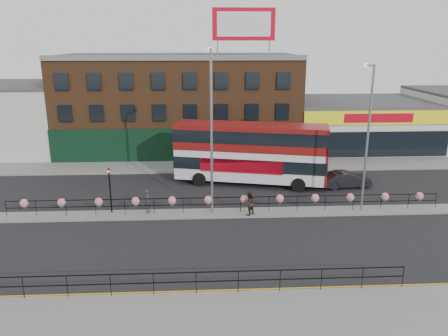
{
  "coord_description": "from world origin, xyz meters",
  "views": [
    {
      "loc": [
        -1.63,
        -28.4,
        11.68
      ],
      "look_at": [
        0.0,
        3.0,
        2.5
      ],
      "focal_mm": 35.0,
      "sensor_mm": 36.0,
      "label": 1
    }
  ],
  "objects_px": {
    "pedestrian_a": "(148,201)",
    "pedestrian_b": "(249,203)",
    "lamp_column_west": "(211,118)",
    "double_decker_bus": "(251,148)",
    "lamp_column_east": "(367,126)",
    "car": "(346,179)"
  },
  "relations": [
    {
      "from": "pedestrian_b",
      "to": "lamp_column_east",
      "type": "relative_size",
      "value": 0.17
    },
    {
      "from": "car",
      "to": "pedestrian_b",
      "type": "height_order",
      "value": "pedestrian_b"
    },
    {
      "from": "double_decker_bus",
      "to": "pedestrian_a",
      "type": "relative_size",
      "value": 7.71
    },
    {
      "from": "lamp_column_west",
      "to": "lamp_column_east",
      "type": "xyz_separation_m",
      "value": [
        10.58,
        -0.09,
        -0.62
      ]
    },
    {
      "from": "pedestrian_a",
      "to": "lamp_column_east",
      "type": "height_order",
      "value": "lamp_column_east"
    },
    {
      "from": "double_decker_bus",
      "to": "pedestrian_a",
      "type": "height_order",
      "value": "double_decker_bus"
    },
    {
      "from": "double_decker_bus",
      "to": "lamp_column_west",
      "type": "relative_size",
      "value": 1.16
    },
    {
      "from": "car",
      "to": "pedestrian_a",
      "type": "bearing_deg",
      "value": 100.81
    },
    {
      "from": "pedestrian_a",
      "to": "lamp_column_west",
      "type": "distance_m",
      "value": 7.29
    },
    {
      "from": "pedestrian_a",
      "to": "lamp_column_west",
      "type": "xyz_separation_m",
      "value": [
        4.46,
        0.09,
        5.77
      ]
    },
    {
      "from": "double_decker_bus",
      "to": "car",
      "type": "bearing_deg",
      "value": -10.63
    },
    {
      "from": "double_decker_bus",
      "to": "lamp_column_west",
      "type": "bearing_deg",
      "value": -118.13
    },
    {
      "from": "double_decker_bus",
      "to": "lamp_column_east",
      "type": "relative_size",
      "value": 1.28
    },
    {
      "from": "car",
      "to": "lamp_column_east",
      "type": "height_order",
      "value": "lamp_column_east"
    },
    {
      "from": "double_decker_bus",
      "to": "pedestrian_b",
      "type": "height_order",
      "value": "double_decker_bus"
    },
    {
      "from": "lamp_column_east",
      "to": "car",
      "type": "bearing_deg",
      "value": 83.27
    },
    {
      "from": "pedestrian_a",
      "to": "pedestrian_b",
      "type": "bearing_deg",
      "value": -82.04
    },
    {
      "from": "car",
      "to": "pedestrian_b",
      "type": "bearing_deg",
      "value": 116.91
    },
    {
      "from": "pedestrian_a",
      "to": "lamp_column_east",
      "type": "distance_m",
      "value": 15.9
    },
    {
      "from": "car",
      "to": "pedestrian_b",
      "type": "xyz_separation_m",
      "value": [
        -8.67,
        -5.86,
        0.31
      ]
    },
    {
      "from": "car",
      "to": "double_decker_bus",
      "type": "bearing_deg",
      "value": 72.2
    },
    {
      "from": "pedestrian_b",
      "to": "lamp_column_west",
      "type": "bearing_deg",
      "value": -59.62
    }
  ]
}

